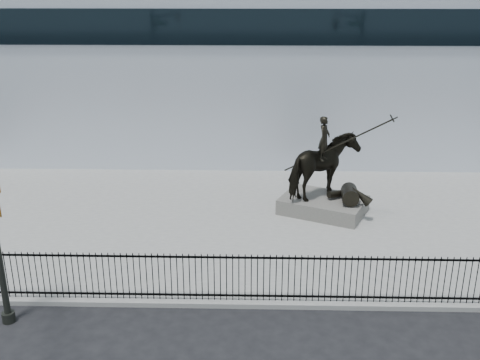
{
  "coord_description": "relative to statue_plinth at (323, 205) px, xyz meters",
  "views": [
    {
      "loc": [
        -0.16,
        -13.1,
        9.13
      ],
      "look_at": [
        -0.65,
        6.0,
        2.2
      ],
      "focal_mm": 42.0,
      "sensor_mm": 36.0,
      "label": 1
    }
  ],
  "objects": [
    {
      "name": "statue_plinth",
      "position": [
        0.0,
        0.0,
        0.0
      ],
      "size": [
        3.87,
        3.37,
        0.61
      ],
      "primitive_type": "cube",
      "rotation": [
        0.0,
        0.0,
        -0.43
      ],
      "color": "#56534E",
      "rests_on": "plaza"
    },
    {
      "name": "picket_fence",
      "position": [
        -2.67,
        -6.67,
        0.45
      ],
      "size": [
        22.1,
        0.1,
        1.5
      ],
      "color": "black",
      "rests_on": "plaza"
    },
    {
      "name": "plaza",
      "position": [
        -2.67,
        -0.92,
        -0.38
      ],
      "size": [
        30.0,
        12.0,
        0.15
      ],
      "primitive_type": "cube",
      "color": "gray",
      "rests_on": "ground"
    },
    {
      "name": "ground",
      "position": [
        -2.67,
        -7.92,
        -0.45
      ],
      "size": [
        120.0,
        120.0,
        0.0
      ],
      "primitive_type": "plane",
      "color": "black",
      "rests_on": "ground"
    },
    {
      "name": "building",
      "position": [
        -2.67,
        12.08,
        4.05
      ],
      "size": [
        44.0,
        14.0,
        9.0
      ],
      "primitive_type": "cube",
      "color": "silver",
      "rests_on": "ground"
    },
    {
      "name": "equestrian_statue",
      "position": [
        0.06,
        -0.03,
        1.57
      ],
      "size": [
        3.79,
        3.24,
        3.51
      ],
      "rotation": [
        0.0,
        0.0,
        -0.43
      ],
      "color": "black",
      "rests_on": "statue_plinth"
    }
  ]
}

